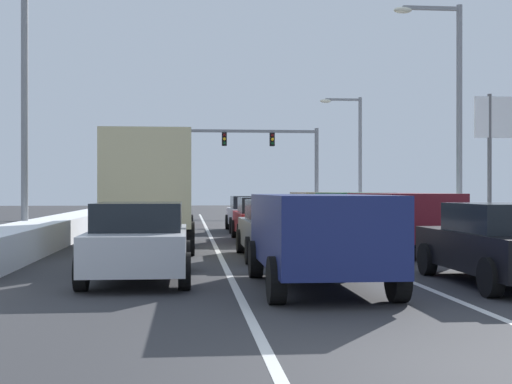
% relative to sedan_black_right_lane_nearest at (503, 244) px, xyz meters
% --- Properties ---
extents(ground_plane, '(120.00, 120.00, 0.00)m').
position_rel_sedan_black_right_lane_nearest_xyz_m(ground_plane, '(-3.25, 11.33, -0.76)').
color(ground_plane, '#333335').
extents(lane_stripe_between_right_lane_and_center_lane, '(0.14, 48.46, 0.01)m').
position_rel_sedan_black_right_lane_nearest_xyz_m(lane_stripe_between_right_lane_and_center_lane, '(-1.55, 15.74, -0.76)').
color(lane_stripe_between_right_lane_and_center_lane, silver).
rests_on(lane_stripe_between_right_lane_and_center_lane, ground).
extents(lane_stripe_between_center_lane_and_left_lane, '(0.14, 48.46, 0.01)m').
position_rel_sedan_black_right_lane_nearest_xyz_m(lane_stripe_between_center_lane_and_left_lane, '(-4.95, 15.74, -0.76)').
color(lane_stripe_between_center_lane_and_left_lane, silver).
rests_on(lane_stripe_between_center_lane_and_left_lane, ground).
extents(snow_bank_right_shoulder, '(2.05, 48.46, 0.77)m').
position_rel_sedan_black_right_lane_nearest_xyz_m(snow_bank_right_shoulder, '(3.75, 15.74, -0.38)').
color(snow_bank_right_shoulder, white).
rests_on(snow_bank_right_shoulder, ground).
extents(snow_bank_left_shoulder, '(1.44, 48.46, 0.80)m').
position_rel_sedan_black_right_lane_nearest_xyz_m(snow_bank_left_shoulder, '(-10.25, 15.74, -0.36)').
color(snow_bank_left_shoulder, white).
rests_on(snow_bank_left_shoulder, ground).
extents(sedan_black_right_lane_nearest, '(2.00, 4.50, 1.51)m').
position_rel_sedan_black_right_lane_nearest_xyz_m(sedan_black_right_lane_nearest, '(0.00, 0.00, 0.00)').
color(sedan_black_right_lane_nearest, black).
rests_on(sedan_black_right_lane_nearest, ground).
extents(suv_maroon_right_lane_second, '(2.16, 4.90, 1.67)m').
position_rel_sedan_black_right_lane_nearest_xyz_m(suv_maroon_right_lane_second, '(0.11, 6.66, 0.25)').
color(suv_maroon_right_lane_second, maroon).
rests_on(suv_maroon_right_lane_second, ground).
extents(suv_green_right_lane_third, '(2.16, 4.90, 1.67)m').
position_rel_sedan_black_right_lane_nearest_xyz_m(suv_green_right_lane_third, '(0.34, 13.58, 0.25)').
color(suv_green_right_lane_third, '#1E5633').
rests_on(suv_green_right_lane_third, ground).
extents(suv_tan_right_lane_fourth, '(2.16, 4.90, 1.67)m').
position_rel_sedan_black_right_lane_nearest_xyz_m(suv_tan_right_lane_fourth, '(0.27, 20.44, 0.25)').
color(suv_tan_right_lane_fourth, '#937F60').
rests_on(suv_tan_right_lane_fourth, ground).
extents(suv_navy_center_lane_nearest, '(2.16, 4.90, 1.67)m').
position_rel_sedan_black_right_lane_nearest_xyz_m(suv_navy_center_lane_nearest, '(-3.49, -0.17, 0.25)').
color(suv_navy_center_lane_nearest, navy).
rests_on(suv_navy_center_lane_nearest, ground).
extents(sedan_gray_center_lane_second, '(2.00, 4.50, 1.51)m').
position_rel_sedan_black_right_lane_nearest_xyz_m(sedan_gray_center_lane_second, '(-3.44, 5.62, 0.00)').
color(sedan_gray_center_lane_second, slate).
rests_on(sedan_gray_center_lane_second, ground).
extents(sedan_red_center_lane_third, '(2.00, 4.50, 1.51)m').
position_rel_sedan_black_right_lane_nearest_xyz_m(sedan_red_center_lane_third, '(-3.20, 12.06, 0.00)').
color(sedan_red_center_lane_third, maroon).
rests_on(sedan_red_center_lane_third, ground).
extents(sedan_white_center_lane_fourth, '(2.00, 4.50, 1.51)m').
position_rel_sedan_black_right_lane_nearest_xyz_m(sedan_white_center_lane_fourth, '(-3.12, 17.82, 0.00)').
color(sedan_white_center_lane_fourth, silver).
rests_on(sedan_white_center_lane_fourth, ground).
extents(sedan_silver_left_lane_nearest, '(2.00, 4.50, 1.51)m').
position_rel_sedan_black_right_lane_nearest_xyz_m(sedan_silver_left_lane_nearest, '(-6.75, 1.38, 0.00)').
color(sedan_silver_left_lane_nearest, '#B7BABF').
rests_on(sedan_silver_left_lane_nearest, ground).
extents(box_truck_left_lane_second, '(2.53, 7.20, 3.36)m').
position_rel_sedan_black_right_lane_nearest_xyz_m(box_truck_left_lane_second, '(-6.89, 8.89, 1.14)').
color(box_truck_left_lane_second, '#38383D').
rests_on(box_truck_left_lane_second, ground).
extents(sedan_black_left_lane_third, '(2.00, 4.50, 1.51)m').
position_rel_sedan_black_right_lane_nearest_xyz_m(sedan_black_left_lane_third, '(-6.77, 16.89, 0.00)').
color(sedan_black_left_lane_third, black).
rests_on(sedan_black_left_lane_third, ground).
extents(sedan_maroon_left_lane_fourth, '(2.00, 4.50, 1.51)m').
position_rel_sedan_black_right_lane_nearest_xyz_m(sedan_maroon_left_lane_fourth, '(-6.80, 23.14, 0.00)').
color(sedan_maroon_left_lane_fourth, maroon).
rests_on(sedan_maroon_left_lane_fourth, ground).
extents(traffic_light_gantry, '(14.00, 0.47, 6.20)m').
position_rel_sedan_black_right_lane_nearest_xyz_m(traffic_light_gantry, '(-1.94, 37.75, 4.12)').
color(traffic_light_gantry, slate).
rests_on(traffic_light_gantry, ground).
extents(street_lamp_right_near, '(2.66, 0.36, 8.78)m').
position_rel_sedan_black_right_lane_nearest_xyz_m(street_lamp_right_near, '(4.10, 13.54, 4.45)').
color(street_lamp_right_near, gray).
rests_on(street_lamp_right_near, ground).
extents(street_lamp_right_mid, '(2.66, 0.36, 7.56)m').
position_rel_sedan_black_right_lane_nearest_xyz_m(street_lamp_right_mid, '(4.53, 31.16, 3.81)').
color(street_lamp_right_mid, gray).
rests_on(street_lamp_right_mid, ground).
extents(street_lamp_left_mid, '(2.66, 0.36, 8.60)m').
position_rel_sedan_black_right_lane_nearest_xyz_m(street_lamp_left_mid, '(-10.54, 10.22, 4.35)').
color(street_lamp_left_mid, gray).
rests_on(street_lamp_left_mid, ground).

